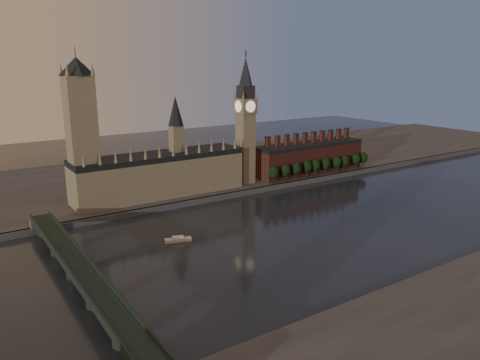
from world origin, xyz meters
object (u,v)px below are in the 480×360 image
at_px(victoria_tower, 81,129).
at_px(big_ben, 246,120).
at_px(westminster_bridge, 85,278).
at_px(river_boat, 178,239).

relative_size(victoria_tower, big_ben, 1.01).
height_order(victoria_tower, big_ben, victoria_tower).
bearing_deg(westminster_bridge, big_ben, 34.33).
xyz_separation_m(big_ben, westminster_bridge, (-165.00, -112.70, -49.39)).
bearing_deg(river_boat, westminster_bridge, -133.69).
xyz_separation_m(victoria_tower, westminster_bridge, (-35.00, -117.70, -51.65)).
distance_m(victoria_tower, big_ben, 130.12).
distance_m(big_ben, westminster_bridge, 205.83).
bearing_deg(victoria_tower, big_ben, -2.20).
bearing_deg(westminster_bridge, victoria_tower, 73.44).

